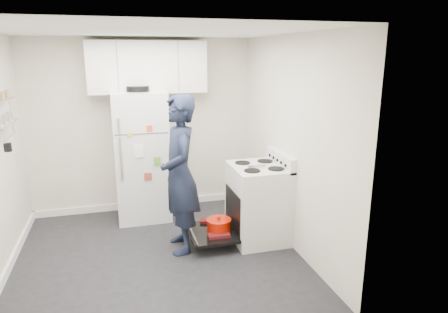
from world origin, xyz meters
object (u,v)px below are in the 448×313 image
object	(u,v)px
electric_range	(257,203)
refrigerator	(141,156)
open_oven_door	(215,229)
person	(180,175)

from	to	relation	value
electric_range	refrigerator	distance (m)	1.77
open_oven_door	refrigerator	size ratio (longest dim) A/B	0.39
electric_range	person	bearing A→B (deg)	-179.15
electric_range	refrigerator	size ratio (longest dim) A/B	0.59
refrigerator	open_oven_door	bearing A→B (deg)	-54.99
electric_range	open_oven_door	xyz separation A→B (m)	(-0.55, -0.00, -0.27)
refrigerator	person	xyz separation A→B (m)	(0.36, -1.11, 0.02)
open_oven_door	refrigerator	xyz separation A→B (m)	(-0.77, 1.10, 0.71)
electric_range	refrigerator	bearing A→B (deg)	140.21
electric_range	refrigerator	xyz separation A→B (m)	(-1.32, 1.10, 0.43)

